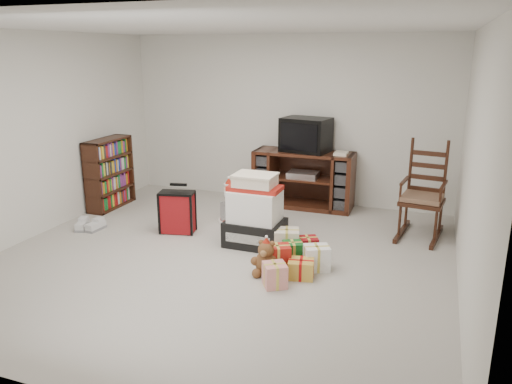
# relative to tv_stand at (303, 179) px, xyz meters

# --- Properties ---
(room) EXTENTS (5.01, 5.01, 2.51)m
(room) POSITION_rel_tv_stand_xyz_m (-0.36, -2.21, 0.83)
(room) COLOR #A6A298
(room) RESTS_ON ground
(tv_stand) EXTENTS (1.47, 0.54, 0.84)m
(tv_stand) POSITION_rel_tv_stand_xyz_m (0.00, 0.00, 0.00)
(tv_stand) COLOR #3F1D12
(tv_stand) RESTS_ON floor
(bookshelf) EXTENTS (0.28, 0.84, 1.03)m
(bookshelf) POSITION_rel_tv_stand_xyz_m (-2.69, -1.01, 0.08)
(bookshelf) COLOR #371E0F
(bookshelf) RESTS_ON floor
(rocking_chair) EXTENTS (0.61, 0.89, 1.26)m
(rocking_chair) POSITION_rel_tv_stand_xyz_m (1.71, -0.66, 0.01)
(rocking_chair) COLOR #371E0F
(rocking_chair) RESTS_ON floor
(gift_pile) EXTENTS (0.69, 0.50, 0.86)m
(gift_pile) POSITION_rel_tv_stand_xyz_m (-0.14, -1.69, -0.04)
(gift_pile) COLOR black
(gift_pile) RESTS_ON floor
(red_suitcase) EXTENTS (0.45, 0.30, 0.64)m
(red_suitcase) POSITION_rel_tv_stand_xyz_m (-1.22, -1.65, -0.14)
(red_suitcase) COLOR maroon
(red_suitcase) RESTS_ON floor
(stocking) EXTENTS (0.33, 0.19, 0.67)m
(stocking) POSITION_rel_tv_stand_xyz_m (-0.19, -1.81, -0.08)
(stocking) COLOR #0C700D
(stocking) RESTS_ON floor
(teddy_bear) EXTENTS (0.25, 0.22, 0.38)m
(teddy_bear) POSITION_rel_tv_stand_xyz_m (0.26, -2.44, -0.25)
(teddy_bear) COLOR brown
(teddy_bear) RESTS_ON floor
(santa_figurine) EXTENTS (0.31, 0.29, 0.64)m
(santa_figurine) POSITION_rel_tv_stand_xyz_m (-0.17, -1.15, -0.18)
(santa_figurine) COLOR #9D1F10
(santa_figurine) RESTS_ON floor
(mrs_claus_figurine) EXTENTS (0.31, 0.29, 0.63)m
(mrs_claus_figurine) POSITION_rel_tv_stand_xyz_m (-0.75, -1.05, -0.18)
(mrs_claus_figurine) COLOR #9D1F10
(mrs_claus_figurine) RESTS_ON floor
(sneaker_pair) EXTENTS (0.37, 0.31, 0.10)m
(sneaker_pair) POSITION_rel_tv_stand_xyz_m (-2.37, -1.95, -0.37)
(sneaker_pair) COLOR silver
(sneaker_pair) RESTS_ON floor
(gift_cluster) EXTENTS (0.72, 1.05, 0.25)m
(gift_cluster) POSITION_rel_tv_stand_xyz_m (0.50, -2.16, -0.30)
(gift_cluster) COLOR #A41B12
(gift_cluster) RESTS_ON floor
(crt_television) EXTENTS (0.74, 0.59, 0.49)m
(crt_television) POSITION_rel_tv_stand_xyz_m (0.01, 0.02, 0.66)
(crt_television) COLOR black
(crt_television) RESTS_ON tv_stand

